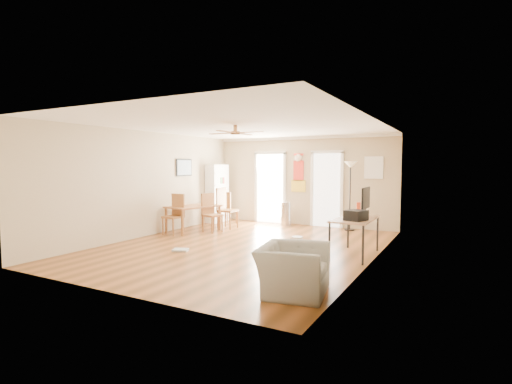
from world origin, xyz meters
The scene contains 30 objects.
floor centered at (0.00, 0.00, 0.00)m, with size 7.00×7.00×0.00m, color brown.
ceiling centered at (0.00, 0.00, 2.60)m, with size 5.50×7.00×0.00m, color silver, non-canonical shape.
wall_back centered at (0.00, 3.50, 1.30)m, with size 5.50×0.04×2.60m, color beige, non-canonical shape.
wall_front centered at (0.00, -3.50, 1.30)m, with size 5.50×0.04×2.60m, color beige, non-canonical shape.
wall_left centered at (-2.75, 0.00, 1.30)m, with size 0.04×7.00×2.60m, color beige, non-canonical shape.
wall_right centered at (2.75, 0.00, 1.30)m, with size 0.04×7.00×2.60m, color beige, non-canonical shape.
crown_molding centered at (0.00, 0.00, 2.56)m, with size 5.50×7.00×0.08m, color white, non-canonical shape.
kitchen_doorway centered at (-1.05, 3.48, 1.05)m, with size 0.90×0.10×2.10m, color white, non-canonical shape.
bathroom_doorway centered at (0.75, 3.48, 1.05)m, with size 0.80×0.10×2.10m, color white, non-canonical shape.
wall_decal centered at (-0.13, 3.48, 1.55)m, with size 0.46×0.03×1.10m, color red.
ac_grille centered at (2.05, 3.47, 1.70)m, with size 0.50×0.04×0.60m, color white.
framed_poster centered at (-2.73, 1.40, 1.70)m, with size 0.04×0.66×0.48m, color black.
ceiling_fan centered at (0.00, -0.30, 2.43)m, with size 1.24×1.24×0.20m, color #593819, non-canonical shape.
bookshelf centered at (-2.55, 2.78, 0.89)m, with size 0.36×0.80×1.78m, color white, non-canonical shape.
dining_table centered at (-2.15, 1.06, 0.34)m, with size 0.82×1.37×0.68m, color #9C6032, non-canonical shape.
dining_chair_right_a centered at (-1.60, 1.90, 0.56)m, with size 0.46×0.46×1.12m, color olive, non-canonical shape.
dining_chair_right_b centered at (-1.60, 1.16, 0.51)m, with size 0.42×0.42×1.01m, color #905D2E, non-canonical shape.
dining_chair_near centered at (-2.29, 0.39, 0.51)m, with size 0.42×0.42×1.02m, color #975930, non-canonical shape.
dining_chair_far centered at (-2.00, 2.57, 0.48)m, with size 0.40×0.40×0.96m, color #976431, non-canonical shape.
trash_can centered at (-0.38, 3.16, 0.34)m, with size 0.31×0.31×0.68m, color silver.
torchiere_lamp centered at (1.50, 3.16, 0.93)m, with size 0.35×0.35×1.87m, color black, non-canonical shape.
computer_desk centered at (2.35, 0.29, 0.37)m, with size 0.69×1.38×0.74m, color tan, non-canonical shape.
imac centered at (2.47, 0.67, 1.03)m, with size 0.09×0.63×0.58m, color black, non-canonical shape.
keyboard centered at (2.20, 0.59, 0.75)m, with size 0.11×0.35×0.01m, color white.
printer centered at (2.45, -0.03, 0.84)m, with size 0.32×0.37×0.19m, color black.
orange_bottle centered at (2.30, 0.78, 0.87)m, with size 0.09×0.09×0.26m, color red.
wastebasket_a centered at (1.15, 0.29, 0.13)m, with size 0.23×0.23×0.27m, color white.
wastebasket_b centered at (1.47, -0.87, 0.13)m, with size 0.23×0.23×0.26m, color silver.
floor_cloth centered at (-0.90, -1.01, 0.02)m, with size 0.30×0.24×0.04m, color #A1A19C.
armchair centered at (2.15, -2.31, 0.33)m, with size 1.01×0.89×0.66m, color gray.
Camera 1 is at (4.18, -7.15, 1.77)m, focal length 27.02 mm.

